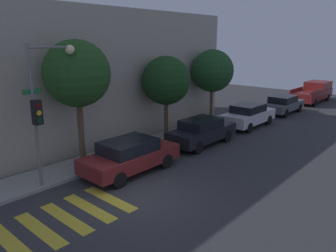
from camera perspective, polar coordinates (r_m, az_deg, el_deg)
name	(u,v)px	position (r m, az deg, el deg)	size (l,w,h in m)	color
ground_plane	(141,198)	(12.25, -4.72, -12.38)	(60.00, 60.00, 0.00)	#333335
sidewalk	(76,167)	(15.29, -15.72, -6.95)	(26.00, 1.99, 0.14)	gray
building_row	(22,80)	(18.27, -24.07, 7.31)	(26.00, 6.00, 7.24)	#A89E8E
crosswalk	(40,229)	(11.13, -21.42, -16.43)	(5.80, 2.60, 0.00)	gold
traffic_light_pole	(44,98)	(12.93, -20.77, 4.64)	(2.20, 0.56, 5.47)	slate
sedan_near_corner	(130,155)	(14.23, -6.64, -5.09)	(4.40, 1.89, 1.48)	maroon
sedan_middle	(202,131)	(17.94, 5.90, -0.89)	(4.33, 1.74, 1.47)	black
sedan_far_end	(249,115)	(22.27, 13.85, 1.89)	(4.41, 1.77, 1.52)	silver
sedan_tail_of_row	(283,104)	(27.22, 19.39, 3.64)	(4.35, 1.78, 1.39)	#4C5156
pickup_truck	(313,92)	(33.49, 23.95, 5.41)	(5.79, 2.04, 1.78)	maroon
tree_near_corner	(77,74)	(14.76, -15.55, 8.71)	(2.90, 2.90, 5.64)	brown
tree_midblock	(166,81)	(18.55, -0.33, 7.88)	(2.74, 2.74, 4.75)	brown
tree_far_end	(212,71)	(22.11, 7.73, 9.48)	(2.80, 2.80, 5.02)	brown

